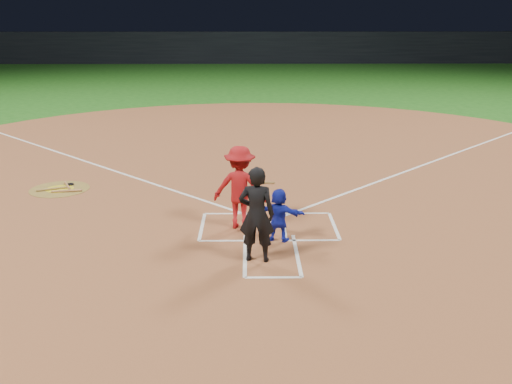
{
  "coord_description": "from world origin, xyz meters",
  "views": [
    {
      "loc": [
        -0.47,
        -12.81,
        4.87
      ],
      "look_at": [
        -0.3,
        -0.4,
        1.0
      ],
      "focal_mm": 40.0,
      "sensor_mm": 36.0,
      "label": 1
    }
  ],
  "objects_px": {
    "catcher": "(279,215)",
    "batter_at_plate": "(240,187)",
    "umpire": "(257,214)",
    "home_plate": "(268,226)",
    "on_deck_circle": "(60,189)"
  },
  "relations": [
    {
      "from": "umpire",
      "to": "batter_at_plate",
      "type": "relative_size",
      "value": 1.01
    },
    {
      "from": "umpire",
      "to": "batter_at_plate",
      "type": "height_order",
      "value": "umpire"
    },
    {
      "from": "home_plate",
      "to": "on_deck_circle",
      "type": "bearing_deg",
      "value": -27.56
    },
    {
      "from": "home_plate",
      "to": "umpire",
      "type": "bearing_deg",
      "value": 81.02
    },
    {
      "from": "catcher",
      "to": "home_plate",
      "type": "bearing_deg",
      "value": -58.63
    },
    {
      "from": "umpire",
      "to": "batter_at_plate",
      "type": "distance_m",
      "value": 1.97
    },
    {
      "from": "catcher",
      "to": "batter_at_plate",
      "type": "height_order",
      "value": "batter_at_plate"
    },
    {
      "from": "catcher",
      "to": "on_deck_circle",
      "type": "bearing_deg",
      "value": -14.38
    },
    {
      "from": "home_plate",
      "to": "catcher",
      "type": "xyz_separation_m",
      "value": [
        0.2,
        -0.89,
        0.6
      ]
    },
    {
      "from": "home_plate",
      "to": "batter_at_plate",
      "type": "height_order",
      "value": "batter_at_plate"
    },
    {
      "from": "home_plate",
      "to": "umpire",
      "type": "relative_size",
      "value": 0.3
    },
    {
      "from": "home_plate",
      "to": "umpire",
      "type": "distance_m",
      "value": 2.22
    },
    {
      "from": "home_plate",
      "to": "catcher",
      "type": "relative_size",
      "value": 0.49
    },
    {
      "from": "catcher",
      "to": "batter_at_plate",
      "type": "bearing_deg",
      "value": -26.29
    },
    {
      "from": "on_deck_circle",
      "to": "catcher",
      "type": "height_order",
      "value": "catcher"
    }
  ]
}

